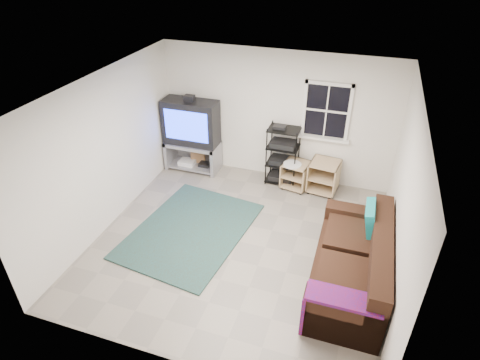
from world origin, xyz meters
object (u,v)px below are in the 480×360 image
(av_rack, at_px, (282,159))
(side_table_right, at_px, (296,173))
(side_table_left, at_px, (324,175))
(tv_unit, at_px, (192,130))
(sofa, at_px, (353,266))

(av_rack, relative_size, side_table_right, 2.12)
(side_table_left, bearing_deg, tv_unit, -179.73)
(tv_unit, height_order, side_table_left, tv_unit)
(sofa, bearing_deg, side_table_left, 107.26)
(tv_unit, distance_m, sofa, 4.28)
(tv_unit, distance_m, side_table_right, 2.31)
(sofa, bearing_deg, tv_unit, 145.89)
(tv_unit, relative_size, av_rack, 1.35)
(side_table_right, bearing_deg, av_rack, 162.67)
(av_rack, distance_m, side_table_left, 0.88)
(av_rack, xyz_separation_m, side_table_left, (0.86, -0.05, -0.19))
(tv_unit, relative_size, side_table_right, 2.86)
(side_table_left, distance_m, side_table_right, 0.55)
(tv_unit, xyz_separation_m, side_table_left, (2.77, 0.01, -0.56))
(tv_unit, height_order, side_table_right, tv_unit)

